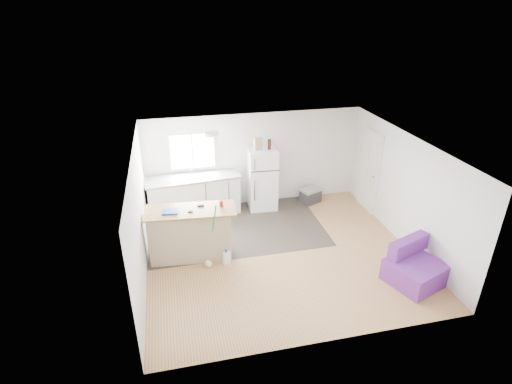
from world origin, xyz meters
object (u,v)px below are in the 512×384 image
at_px(peninsula, 191,233).
at_px(cardboard_box, 258,144).
at_px(mop, 209,256).
at_px(bottle_left, 270,145).
at_px(kitchen_cabinets, 194,195).
at_px(purple_seat, 414,268).
at_px(refrigerator, 262,179).
at_px(blue_tray, 170,212).
at_px(bottle_right, 269,144).
at_px(cooler, 311,195).
at_px(red_cup, 221,203).
at_px(cleaner_jug, 226,257).

relative_size(peninsula, cardboard_box, 6.18).
height_order(mop, bottle_left, bottle_left).
bearing_deg(kitchen_cabinets, purple_seat, -48.52).
bearing_deg(peninsula, refrigerator, 48.14).
relative_size(peninsula, blue_tray, 6.18).
distance_m(mop, bottle_right, 3.22).
distance_m(blue_tray, bottle_right, 3.14).
relative_size(bottle_left, bottle_right, 1.00).
bearing_deg(purple_seat, cardboard_box, 102.06).
height_order(kitchen_cabinets, cooler, kitchen_cabinets).
relative_size(mop, blue_tray, 4.69).
height_order(peninsula, bottle_right, bottle_right).
height_order(kitchen_cabinets, cardboard_box, cardboard_box).
xyz_separation_m(cooler, cardboard_box, (-1.43, 0.01, 1.53)).
xyz_separation_m(mop, red_cup, (0.34, 0.44, 0.94)).
height_order(peninsula, purple_seat, peninsula).
relative_size(mop, bottle_left, 5.62).
bearing_deg(bottle_right, refrigerator, 170.32).
xyz_separation_m(refrigerator, cooler, (1.31, -0.03, -0.58)).
bearing_deg(kitchen_cabinets, cleaner_jug, -84.21).
bearing_deg(refrigerator, bottle_right, -6.62).
height_order(refrigerator, cooler, refrigerator).
bearing_deg(cooler, cleaner_jug, -163.13).
distance_m(peninsula, cleaner_jug, 0.88).
xyz_separation_m(refrigerator, red_cup, (-1.29, -1.82, 0.38)).
relative_size(peninsula, red_cup, 15.45).
bearing_deg(blue_tray, red_cup, 3.26).
bearing_deg(blue_tray, kitchen_cabinets, 72.89).
bearing_deg(mop, cooler, 9.24).
relative_size(kitchen_cabinets, refrigerator, 1.48).
bearing_deg(peninsula, blue_tray, -169.84).
bearing_deg(bottle_left, cooler, 0.84).
distance_m(red_cup, bottle_left, 2.36).
xyz_separation_m(cooler, red_cup, (-2.61, -1.79, 0.96)).
bearing_deg(cardboard_box, cleaner_jug, -117.70).
distance_m(kitchen_cabinets, peninsula, 1.85).
xyz_separation_m(peninsula, cardboard_box, (1.83, 1.83, 1.17)).
height_order(red_cup, bottle_left, bottle_left).
bearing_deg(refrigerator, cleaner_jug, -116.86).
distance_m(cooler, cardboard_box, 2.09).
distance_m(purple_seat, bottle_right, 4.29).
height_order(peninsula, cleaner_jug, peninsula).
relative_size(cooler, bottle_right, 2.52).
relative_size(blue_tray, bottle_left, 1.20).
bearing_deg(cooler, peninsula, -174.46).
relative_size(cleaner_jug, bottle_right, 1.29).
distance_m(peninsula, blue_tray, 0.67).
bearing_deg(peninsula, purple_seat, -18.27).
relative_size(blue_tray, cardboard_box, 1.00).
height_order(blue_tray, bottle_right, bottle_right).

